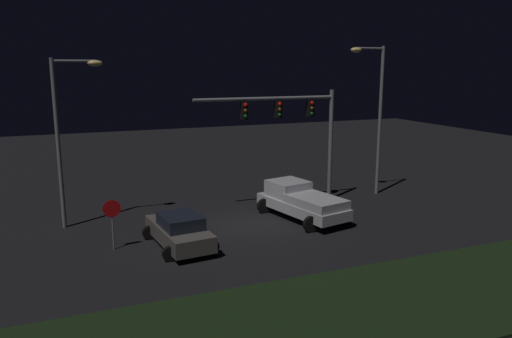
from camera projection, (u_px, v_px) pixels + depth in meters
name	position (u px, v px, depth m)	size (l,w,h in m)	color
ground_plane	(243.00, 225.00, 25.11)	(80.00, 80.00, 0.00)	black
grass_median	(351.00, 312.00, 16.12)	(25.33, 6.03, 0.10)	black
pickup_truck	(300.00, 199.00, 26.10)	(3.63, 5.70, 1.80)	#B7B7BC
car_sedan	(179.00, 231.00, 21.96)	(2.77, 4.56, 1.51)	#514C47
traffic_signal_gantry	(293.00, 119.00, 27.98)	(8.32, 0.56, 6.50)	slate
street_lamp_left	(67.00, 123.00, 23.90)	(2.37, 0.44, 8.21)	slate
street_lamp_right	(375.00, 104.00, 30.06)	(2.35, 0.44, 8.99)	slate
stop_sign	(112.00, 215.00, 21.44)	(0.76, 0.08, 2.23)	slate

